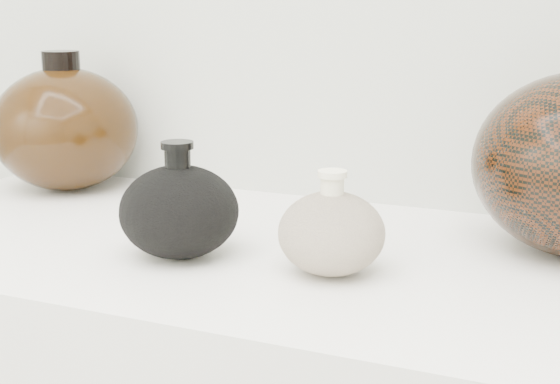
% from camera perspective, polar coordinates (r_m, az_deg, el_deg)
% --- Properties ---
extents(black_gourd_vase, '(0.15, 0.15, 0.13)m').
position_cam_1_polar(black_gourd_vase, '(0.90, -7.38, -1.35)').
color(black_gourd_vase, black).
rests_on(black_gourd_vase, display_counter).
extents(cream_gourd_vase, '(0.12, 0.12, 0.11)m').
position_cam_1_polar(cream_gourd_vase, '(0.84, 3.79, -2.96)').
color(cream_gourd_vase, '#C5B696').
rests_on(cream_gourd_vase, display_counter).
extents(left_round_pot, '(0.27, 0.27, 0.21)m').
position_cam_1_polar(left_round_pot, '(1.25, -15.43, 4.51)').
color(left_round_pot, black).
rests_on(left_round_pot, display_counter).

